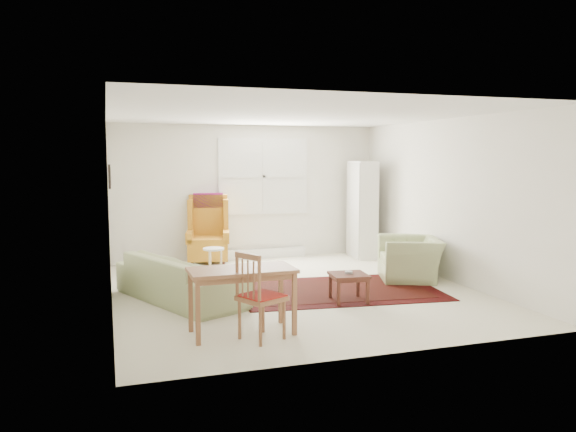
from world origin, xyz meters
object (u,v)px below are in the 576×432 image
object	(u,v)px
wingback_chair	(208,229)
stool	(214,262)
desk_chair	(262,296)
sofa	(180,269)
cabinet	(363,210)
desk	(242,301)
armchair	(410,254)
coffee_table	(349,288)

from	to	relation	value
wingback_chair	stool	bearing A→B (deg)	-82.96
desk_chair	sofa	bearing A→B (deg)	-8.19
stool	sofa	bearing A→B (deg)	-116.48
cabinet	desk	size ratio (longest dim) A/B	1.62
cabinet	desk	distance (m)	5.08
stool	desk	world-z (taller)	desk
wingback_chair	stool	xyz separation A→B (m)	(-0.08, -0.95, -0.40)
cabinet	armchair	bearing A→B (deg)	-88.61
sofa	desk_chair	world-z (taller)	desk_chair
sofa	desk	world-z (taller)	sofa
coffee_table	cabinet	world-z (taller)	cabinet
wingback_chair	desk	distance (m)	4.05
cabinet	desk	world-z (taller)	cabinet
sofa	stool	bearing A→B (deg)	-50.89
stool	cabinet	bearing A→B (deg)	14.56
sofa	coffee_table	size ratio (longest dim) A/B	4.49
coffee_table	cabinet	xyz separation A→B (m)	(1.62, 2.99, 0.72)
armchair	desk_chair	world-z (taller)	desk_chair
desk	desk_chair	size ratio (longest dim) A/B	1.21
stool	desk	xyz separation A→B (m)	(-0.26, -3.08, 0.13)
wingback_chair	desk	world-z (taller)	wingback_chair
desk_chair	stool	bearing A→B (deg)	-28.02
armchair	wingback_chair	world-z (taller)	wingback_chair
armchair	desk	xyz separation A→B (m)	(-3.13, -1.84, -0.04)
coffee_table	cabinet	bearing A→B (deg)	61.60
armchair	coffee_table	world-z (taller)	armchair
armchair	desk_chair	bearing A→B (deg)	-35.21
coffee_table	desk_chair	world-z (taller)	desk_chair
coffee_table	desk	xyz separation A→B (m)	(-1.65, -0.87, 0.17)
armchair	stool	distance (m)	3.13
stool	coffee_table	bearing A→B (deg)	-57.71
armchair	desk	world-z (taller)	armchair
wingback_chair	stool	world-z (taller)	wingback_chair
wingback_chair	desk	xyz separation A→B (m)	(-0.33, -4.03, -0.27)
stool	desk	bearing A→B (deg)	-94.76
wingback_chair	cabinet	distance (m)	2.95
coffee_table	desk_chair	distance (m)	1.89
armchair	desk_chair	distance (m)	3.64
armchair	wingback_chair	distance (m)	3.55
wingback_chair	stool	distance (m)	1.04
armchair	coffee_table	size ratio (longest dim) A/B	2.17
armchair	coffee_table	bearing A→B (deg)	-37.02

